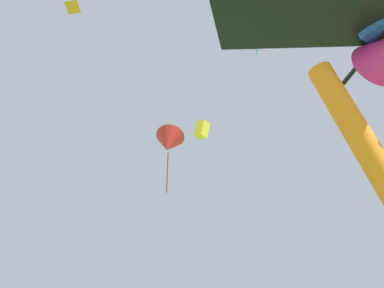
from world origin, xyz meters
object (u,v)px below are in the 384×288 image
distant_kite_teal_low_left (254,26)px  distant_kite_blue_overhead_distant (256,35)px  distant_kite_yellow_far_center (166,134)px  distant_kite_red_high_left (169,143)px  distant_kite_yellow_mid_right (202,130)px  distant_kite_orange_high_right (73,7)px

distant_kite_teal_low_left → distant_kite_blue_overhead_distant: size_ratio=2.15×
distant_kite_teal_low_left → distant_kite_yellow_far_center: bearing=86.4°
distant_kite_teal_low_left → distant_kite_red_high_left: size_ratio=0.72×
distant_kite_yellow_mid_right → distant_kite_orange_high_right: distant_kite_orange_high_right is taller
distant_kite_yellow_mid_right → distant_kite_orange_high_right: 12.48m
distant_kite_yellow_mid_right → distant_kite_blue_overhead_distant: size_ratio=1.56×
distant_kite_yellow_far_center → distant_kite_blue_overhead_distant: bearing=-79.3°
distant_kite_red_high_left → distant_kite_teal_low_left: bearing=-50.8°
distant_kite_teal_low_left → distant_kite_yellow_far_center: size_ratio=0.69×
distant_kite_teal_low_left → distant_kite_red_high_left: distant_kite_teal_low_left is taller
distant_kite_teal_low_left → distant_kite_yellow_far_center: (1.29, 20.40, 7.82)m
distant_kite_red_high_left → distant_kite_orange_high_right: (-5.34, 5.13, 12.12)m
distant_kite_orange_high_right → distant_kite_teal_low_left: bearing=-46.3°
distant_kite_blue_overhead_distant → distant_kite_teal_low_left: bearing=-121.8°
distant_kite_yellow_far_center → distant_kite_blue_overhead_distant: 14.30m
distant_kite_orange_high_right → distant_kite_yellow_mid_right: bearing=28.6°
distant_kite_teal_low_left → distant_kite_yellow_mid_right: bearing=79.3°
distant_kite_teal_low_left → distant_kite_yellow_mid_right: size_ratio=1.38×
distant_kite_yellow_far_center → distant_kite_yellow_mid_right: bearing=-78.2°
distant_kite_red_high_left → distant_kite_yellow_far_center: bearing=77.5°
distant_kite_red_high_left → distant_kite_yellow_far_center: size_ratio=0.95×
distant_kite_red_high_left → distant_kite_blue_overhead_distant: bearing=26.8°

